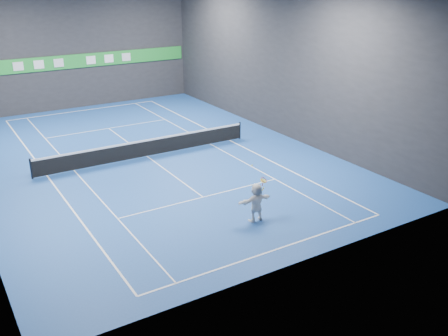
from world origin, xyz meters
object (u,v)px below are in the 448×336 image
player (256,202)px  tennis_ball (252,165)px  tennis_net (147,147)px  tennis_racket (264,181)px

player → tennis_ball: (-0.24, 0.01, 1.68)m
tennis_ball → tennis_net: size_ratio=0.01×
player → tennis_ball: 1.69m
player → tennis_racket: size_ratio=2.52×
tennis_net → tennis_racket: tennis_racket is taller
tennis_net → tennis_racket: 9.65m
tennis_racket → player: bearing=-172.8°
player → tennis_ball: size_ratio=25.52×
tennis_net → tennis_racket: bearing=-83.3°
tennis_racket → tennis_ball: bearing=-176.7°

